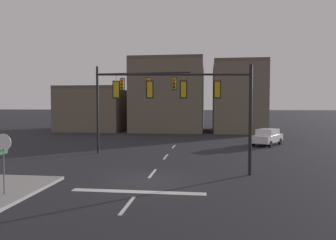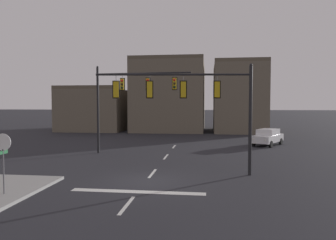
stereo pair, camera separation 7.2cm
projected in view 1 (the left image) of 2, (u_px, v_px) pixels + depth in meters
The scene contains 8 objects.
ground_plane at pixel (146, 182), 16.99m from camera, with size 400.00×400.00×0.00m, color #232328.
stop_bar_paint at pixel (138, 192), 15.01m from camera, with size 6.40×0.50×0.01m, color silver.
lane_centreline at pixel (153, 173), 18.98m from camera, with size 0.16×26.40×0.01m.
signal_mast_near_side at pixel (195, 97), 18.38m from camera, with size 8.93×1.21×6.44m.
signal_mast_far_side at pixel (126, 93), 26.06m from camera, with size 7.91×0.89×7.27m.
stop_sign at pixel (3, 149), 14.04m from camera, with size 0.76×0.64×2.83m.
car_lot_nearside at pixel (267, 137), 31.87m from camera, with size 3.76×4.71×1.61m.
building_row at pixel (167, 101), 49.96m from camera, with size 30.49×13.45×10.81m.
Camera 1 is at (3.22, -16.54, 4.14)m, focal length 34.20 mm.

